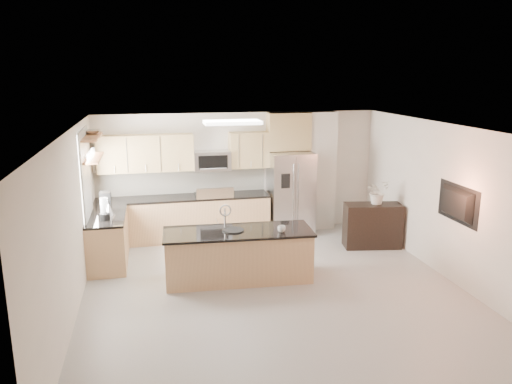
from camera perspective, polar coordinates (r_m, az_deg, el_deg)
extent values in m
plane|color=gray|center=(8.14, 2.22, -11.35)|extent=(6.50, 6.50, 0.00)
cube|color=white|center=(7.43, 2.40, 7.16)|extent=(6.00, 6.50, 0.02)
cube|color=beige|center=(10.77, -1.99, 2.17)|extent=(6.00, 0.02, 2.60)
cube|color=beige|center=(4.81, 12.22, -13.01)|extent=(6.00, 0.02, 2.60)
cube|color=beige|center=(7.54, -20.40, -3.69)|extent=(0.02, 6.50, 2.60)
cube|color=beige|center=(8.89, 21.38, -1.22)|extent=(0.02, 6.50, 2.60)
cube|color=tan|center=(10.52, -8.22, -3.07)|extent=(3.55, 0.65, 0.88)
cube|color=black|center=(10.40, -8.31, -0.64)|extent=(3.55, 0.66, 0.04)
cube|color=white|center=(10.64, -8.48, 1.23)|extent=(3.55, 0.02, 0.52)
cube|color=tan|center=(9.51, -16.53, -5.32)|extent=(0.65, 1.50, 0.88)
cube|color=black|center=(9.38, -16.72, -2.65)|extent=(0.66, 1.50, 0.04)
cube|color=black|center=(10.58, -4.84, -2.83)|extent=(0.76, 0.64, 0.90)
cube|color=black|center=(10.45, -4.89, -0.39)|extent=(0.76, 0.62, 0.03)
cube|color=#B5B5B7|center=(10.14, -4.69, -0.16)|extent=(0.76, 0.04, 0.22)
cube|color=tan|center=(10.36, -12.50, 4.34)|extent=(1.92, 0.33, 0.75)
cube|color=tan|center=(10.55, -0.83, 4.83)|extent=(0.82, 0.33, 0.75)
cube|color=#B5B5B7|center=(10.43, -5.06, 3.59)|extent=(0.76, 0.40, 0.40)
cube|color=black|center=(10.24, -4.92, 3.41)|extent=(0.60, 0.02, 0.28)
cube|color=#B5B5B7|center=(10.74, 3.96, -0.13)|extent=(0.92, 0.75, 1.78)
cube|color=gray|center=(10.38, 4.54, -0.62)|extent=(0.02, 0.01, 1.69)
cube|color=black|center=(10.23, 3.41, 1.26)|extent=(0.18, 0.03, 0.30)
cube|color=beige|center=(11.09, 7.45, 2.39)|extent=(0.60, 0.30, 2.60)
cube|color=white|center=(9.24, -18.94, 1.73)|extent=(0.03, 1.05, 1.55)
cube|color=silver|center=(9.24, -18.85, 1.74)|extent=(0.03, 1.15, 1.65)
cube|color=#905D39|center=(9.27, -18.19, 3.72)|extent=(0.30, 1.20, 0.04)
cube|color=#905D39|center=(9.22, -18.36, 5.98)|extent=(0.30, 1.20, 0.04)
cube|color=white|center=(8.91, -2.72, 7.97)|extent=(1.00, 0.50, 0.06)
cube|color=tan|center=(8.47, -2.04, -7.32)|extent=(2.45, 0.96, 0.82)
cube|color=black|center=(8.33, -2.07, -4.57)|extent=(2.52, 1.03, 0.04)
cube|color=black|center=(8.30, -3.33, -4.74)|extent=(0.51, 0.37, 0.01)
cylinder|color=#B5B5B7|center=(8.44, -3.57, -2.99)|extent=(0.03, 0.03, 0.34)
torus|color=#B5B5B7|center=(8.34, -3.52, -2.11)|extent=(0.21, 0.03, 0.21)
cube|color=black|center=(10.24, 13.15, -3.76)|extent=(1.17, 0.64, 0.88)
imported|color=silver|center=(8.24, 2.94, -4.24)|extent=(0.17, 0.17, 0.11)
cylinder|color=black|center=(8.31, -2.64, -4.38)|extent=(0.44, 0.44, 0.02)
cylinder|color=black|center=(9.05, -16.90, -2.72)|extent=(0.17, 0.17, 0.12)
cylinder|color=silver|center=(9.00, -16.98, -1.51)|extent=(0.13, 0.13, 0.28)
cone|color=#B5B5B7|center=(9.34, -16.46, -1.88)|extent=(0.20, 0.20, 0.22)
cylinder|color=black|center=(9.31, -16.51, -1.17)|extent=(0.04, 0.04, 0.04)
cube|color=black|center=(9.58, -16.81, -1.07)|extent=(0.20, 0.24, 0.37)
cylinder|color=#B5B5B7|center=(9.54, -16.80, -1.66)|extent=(0.12, 0.12, 0.13)
imported|color=#B5B5B7|center=(9.55, -18.18, 6.62)|extent=(0.43, 0.43, 0.09)
imported|color=beige|center=(10.09, 13.76, 0.70)|extent=(0.79, 0.73, 0.73)
imported|color=black|center=(8.67, 21.63, -1.27)|extent=(0.14, 1.08, 0.62)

